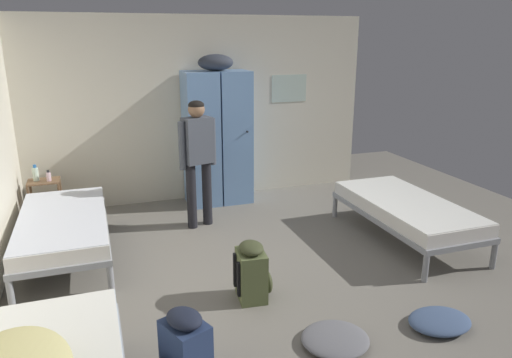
% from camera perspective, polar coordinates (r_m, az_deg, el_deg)
% --- Properties ---
extents(ground_plane, '(8.52, 8.52, 0.00)m').
position_cam_1_polar(ground_plane, '(4.84, 1.05, -11.71)').
color(ground_plane, slate).
extents(room_backdrop, '(4.96, 5.38, 2.58)m').
position_cam_1_polar(room_backdrop, '(5.39, -16.61, 5.21)').
color(room_backdrop, beige).
rests_on(room_backdrop, ground_plane).
extents(locker_bank, '(0.90, 0.55, 2.07)m').
position_cam_1_polar(locker_bank, '(6.72, -4.64, 5.22)').
color(locker_bank, '#6B93C6').
rests_on(locker_bank, ground_plane).
extents(shelf_unit, '(0.38, 0.30, 0.57)m').
position_cam_1_polar(shelf_unit, '(6.59, -23.80, -2.03)').
color(shelf_unit, brown).
rests_on(shelf_unit, ground_plane).
extents(bed_right, '(0.90, 1.90, 0.49)m').
position_cam_1_polar(bed_right, '(5.80, 17.49, -3.43)').
color(bed_right, gray).
rests_on(bed_right, ground_plane).
extents(bed_left_rear, '(0.90, 1.90, 0.49)m').
position_cam_1_polar(bed_left_rear, '(5.47, -22.03, -5.13)').
color(bed_left_rear, gray).
rests_on(bed_left_rear, ground_plane).
extents(person_traveler, '(0.48, 0.29, 1.58)m').
position_cam_1_polar(person_traveler, '(5.83, -6.95, 3.19)').
color(person_traveler, black).
rests_on(person_traveler, ground_plane).
extents(water_bottle, '(0.07, 0.07, 0.21)m').
position_cam_1_polar(water_bottle, '(6.53, -24.81, 0.58)').
color(water_bottle, silver).
rests_on(water_bottle, shelf_unit).
extents(lotion_bottle, '(0.06, 0.06, 0.14)m').
position_cam_1_polar(lotion_bottle, '(6.47, -23.50, 0.30)').
color(lotion_bottle, beige).
rests_on(lotion_bottle, shelf_unit).
extents(backpack_navy, '(0.40, 0.39, 0.55)m').
position_cam_1_polar(backpack_navy, '(3.48, -8.53, -19.51)').
color(backpack_navy, navy).
rests_on(backpack_navy, ground_plane).
extents(backpack_olive, '(0.36, 0.34, 0.55)m').
position_cam_1_polar(backpack_olive, '(4.39, -0.43, -11.05)').
color(backpack_olive, '#566038').
rests_on(backpack_olive, ground_plane).
extents(clothes_pile_denim, '(0.54, 0.42, 0.10)m').
position_cam_1_polar(clothes_pile_denim, '(4.38, 21.06, -15.54)').
color(clothes_pile_denim, '#42567A').
rests_on(clothes_pile_denim, ground_plane).
extents(clothes_pile_grey, '(0.54, 0.51, 0.09)m').
position_cam_1_polar(clothes_pile_grey, '(3.96, 9.43, -18.32)').
color(clothes_pile_grey, slate).
rests_on(clothes_pile_grey, ground_plane).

